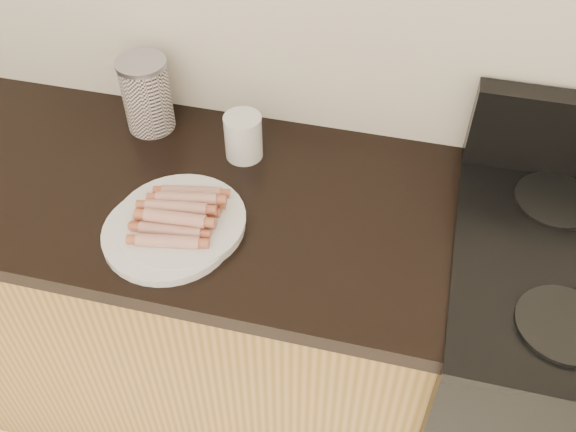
% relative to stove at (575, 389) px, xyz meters
% --- Properties ---
extents(cabinet_base, '(2.20, 0.59, 0.86)m').
position_rel_stove_xyz_m(cabinet_base, '(-1.48, 0.01, -0.03)').
color(cabinet_base, olive).
rests_on(cabinet_base, floor).
extents(stove, '(0.76, 0.65, 0.91)m').
position_rel_stove_xyz_m(stove, '(0.00, 0.00, 0.00)').
color(stove, black).
rests_on(stove, floor).
extents(burner_near_left, '(0.18, 0.18, 0.01)m').
position_rel_stove_xyz_m(burner_near_left, '(-0.17, -0.17, 0.46)').
color(burner_near_left, black).
rests_on(burner_near_left, stove).
extents(burner_far_left, '(0.18, 0.18, 0.01)m').
position_rel_stove_xyz_m(burner_far_left, '(-0.17, 0.17, 0.46)').
color(burner_far_left, black).
rests_on(burner_far_left, stove).
extents(main_plate, '(0.29, 0.29, 0.02)m').
position_rel_stove_xyz_m(main_plate, '(-0.95, -0.09, 0.45)').
color(main_plate, white).
rests_on(main_plate, counter_slab).
extents(side_plate, '(0.36, 0.36, 0.02)m').
position_rel_stove_xyz_m(side_plate, '(-0.97, -0.12, 0.45)').
color(side_plate, white).
rests_on(side_plate, counter_slab).
extents(hotdog_pile, '(0.13, 0.19, 0.05)m').
position_rel_stove_xyz_m(hotdog_pile, '(-0.95, -0.09, 0.48)').
color(hotdog_pile, maroon).
rests_on(hotdog_pile, main_plate).
extents(plain_sausages, '(0.14, 0.06, 0.02)m').
position_rel_stove_xyz_m(plain_sausages, '(-0.97, -0.12, 0.47)').
color(plain_sausages, '#B87849').
rests_on(plain_sausages, side_plate).
extents(canister, '(0.12, 0.12, 0.19)m').
position_rel_stove_xyz_m(canister, '(-1.15, 0.22, 0.54)').
color(canister, silver).
rests_on(canister, counter_slab).
extents(mug, '(0.11, 0.11, 0.11)m').
position_rel_stove_xyz_m(mug, '(-0.89, 0.17, 0.50)').
color(mug, white).
rests_on(mug, counter_slab).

